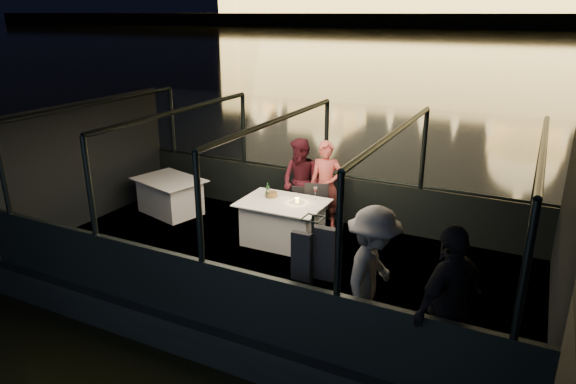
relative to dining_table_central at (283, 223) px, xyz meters
The scene contains 28 objects.
river_water 79.38m from the dining_table_central, 89.85° to the left, with size 500.00×500.00×0.00m, color black.
boat_hull 1.10m from the dining_table_central, 71.15° to the right, with size 8.60×4.40×1.00m, color black.
boat_deck 0.77m from the dining_table_central, 71.15° to the right, with size 8.00×4.00×0.04m, color black.
gunwale_port 1.40m from the dining_table_central, 81.26° to the left, with size 8.00×0.08×0.90m, color black.
gunwale_starboard 2.63m from the dining_table_central, 85.37° to the right, with size 8.00×0.08×0.90m, color black.
cabin_glass_port 1.85m from the dining_table_central, 81.26° to the left, with size 8.00×0.02×1.40m, color #99B2B2, non-canonical shape.
cabin_glass_starboard 2.90m from the dining_table_central, 85.37° to the right, with size 8.00×0.02×1.40m, color #99B2B2, non-canonical shape.
cabin_roof_glass 2.02m from the dining_table_central, 71.15° to the right, with size 8.00×4.00×0.02m, color #99B2B2, non-canonical shape.
end_wall_fore 3.91m from the dining_table_central, behind, with size 0.02×4.00×2.30m, color black, non-canonical shape.
end_wall_aft 4.33m from the dining_table_central, ahead, with size 0.02×4.00×2.30m, color black, non-canonical shape.
canopy_ribs 1.01m from the dining_table_central, 71.15° to the right, with size 8.00×4.00×2.30m, color black, non-canonical shape.
embankment 209.38m from the dining_table_central, 89.94° to the left, with size 400.00×140.00×6.00m, color #423D33.
dining_table_central is the anchor object (origin of this frame).
dining_table_aft 2.68m from the dining_table_central, behind, with size 1.34×0.97×0.71m, color white.
chair_port_left 0.60m from the dining_table_central, 89.91° to the left, with size 0.37×0.37×0.80m, color black.
chair_port_right 0.61m from the dining_table_central, 57.82° to the left, with size 0.43×0.43×0.92m, color black.
coat_stand 2.72m from the dining_table_central, 55.27° to the right, with size 0.44×0.35×1.60m, color black, non-canonical shape.
person_woman_coral 1.11m from the dining_table_central, 68.03° to the left, with size 0.60×0.40×1.65m, color #CF544B.
person_man_maroon 1.03m from the dining_table_central, 96.20° to the left, with size 0.79×0.62×1.65m, color #41121A.
passenger_stripe 3.06m from the dining_table_central, 42.41° to the right, with size 1.14×0.64×1.76m, color silver.
passenger_dark 3.92m from the dining_table_central, 35.94° to the right, with size 1.07×0.45×1.82m, color black.
wine_bottle 0.63m from the dining_table_central, 167.37° to the left, with size 0.06×0.06×0.28m, color #14381A.
bread_basket 0.54m from the dining_table_central, 153.91° to the left, with size 0.22×0.22×0.09m, color brown.
amber_candle 0.49m from the dining_table_central, 21.84° to the left, with size 0.05×0.05×0.08m, color yellow.
plate_near 0.72m from the dining_table_central, ahead, with size 0.27×0.27×0.02m, color white.
plate_far 0.52m from the dining_table_central, 121.60° to the left, with size 0.24×0.24×0.01m, color white.
wine_glass_white 0.57m from the dining_table_central, behind, with size 0.06×0.06×0.17m, color white, non-canonical shape.
wine_glass_red 0.75m from the dining_table_central, 41.38° to the left, with size 0.07×0.07×0.21m, color white, non-canonical shape.
Camera 1 is at (3.53, -6.66, 4.32)m, focal length 32.00 mm.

